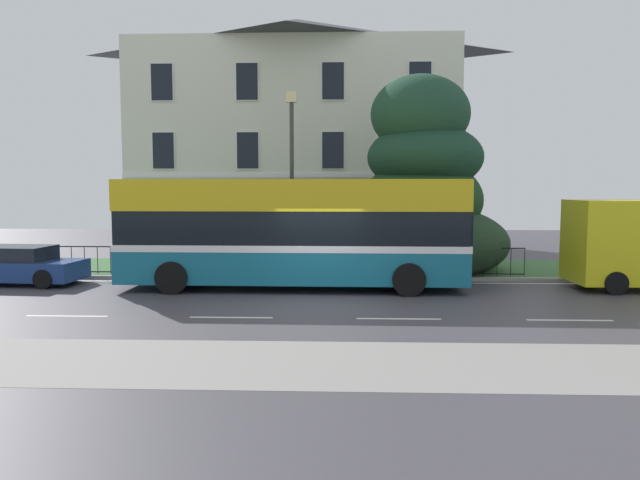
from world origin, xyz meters
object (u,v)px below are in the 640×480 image
object	(u,v)px
single_decker_bus	(293,231)
parked_hatchback_01	(19,265)
evergreen_tree	(425,196)
street_lamp_post	(292,170)
georgian_townhouse	(298,134)
litter_bin	(127,255)

from	to	relation	value
single_decker_bus	parked_hatchback_01	world-z (taller)	single_decker_bus
evergreen_tree	street_lamp_post	distance (m)	5.06
evergreen_tree	parked_hatchback_01	size ratio (longest dim) A/B	1.86
evergreen_tree	parked_hatchback_01	distance (m)	13.98
georgian_townhouse	evergreen_tree	size ratio (longest dim) A/B	2.04
single_decker_bus	litter_bin	size ratio (longest dim) A/B	9.58
evergreen_tree	street_lamp_post	bearing A→B (deg)	-162.07
georgian_townhouse	parked_hatchback_01	xyz separation A→B (m)	(-8.09, -11.95, -5.18)
litter_bin	georgian_townhouse	bearing A→B (deg)	60.39
single_decker_bus	parked_hatchback_01	distance (m)	8.97
parked_hatchback_01	street_lamp_post	size ratio (longest dim) A/B	0.65
parked_hatchback_01	evergreen_tree	bearing A→B (deg)	18.76
litter_bin	evergreen_tree	bearing A→B (deg)	5.40
street_lamp_post	evergreen_tree	bearing A→B (deg)	17.93
street_lamp_post	georgian_townhouse	bearing A→B (deg)	93.15
parked_hatchback_01	georgian_townhouse	bearing A→B (deg)	60.35
single_decker_bus	street_lamp_post	bearing A→B (deg)	96.59
single_decker_bus	street_lamp_post	world-z (taller)	street_lamp_post
parked_hatchback_01	street_lamp_post	xyz separation A→B (m)	(8.64, 1.88, 3.10)
single_decker_bus	litter_bin	xyz separation A→B (m)	(-6.22, 2.84, -1.08)
litter_bin	street_lamp_post	bearing A→B (deg)	-4.96
street_lamp_post	litter_bin	world-z (taller)	street_lamp_post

